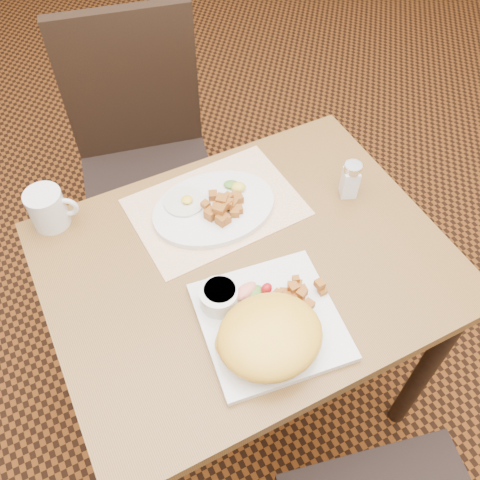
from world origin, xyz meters
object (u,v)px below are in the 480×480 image
(plate_square, at_px, (270,321))
(table, at_px, (248,287))
(coffee_mug, at_px, (48,209))
(chair_far, at_px, (144,152))
(salt_shaker, at_px, (350,179))
(plate_oval, at_px, (214,208))

(plate_square, bearing_deg, table, 78.48)
(table, distance_m, coffee_mug, 0.51)
(table, relative_size, coffee_mug, 7.95)
(chair_far, xyz_separation_m, salt_shaker, (0.35, -0.60, 0.26))
(plate_square, relative_size, coffee_mug, 2.47)
(table, height_order, plate_oval, plate_oval)
(plate_square, bearing_deg, plate_oval, 85.28)
(coffee_mug, bearing_deg, plate_oval, -21.73)
(plate_square, relative_size, salt_shaker, 2.80)
(salt_shaker, relative_size, coffee_mug, 0.88)
(plate_square, distance_m, coffee_mug, 0.58)
(salt_shaker, height_order, coffee_mug, salt_shaker)
(table, distance_m, plate_square, 0.20)
(table, bearing_deg, plate_oval, 91.91)
(table, distance_m, salt_shaker, 0.36)
(plate_oval, relative_size, coffee_mug, 2.69)
(salt_shaker, bearing_deg, plate_square, -146.16)
(chair_far, relative_size, plate_oval, 3.19)
(plate_square, height_order, plate_oval, plate_oval)
(table, height_order, salt_shaker, salt_shaker)
(plate_oval, distance_m, coffee_mug, 0.39)
(table, xyz_separation_m, coffee_mug, (-0.36, 0.31, 0.16))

